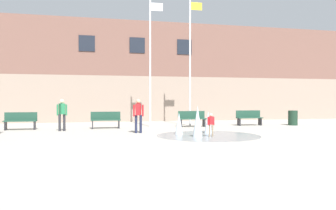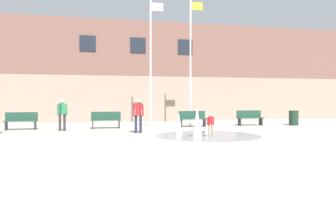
% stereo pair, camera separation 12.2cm
% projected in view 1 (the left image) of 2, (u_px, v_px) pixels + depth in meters
% --- Properties ---
extents(ground_plane, '(100.00, 100.00, 0.00)m').
position_uv_depth(ground_plane, '(213.00, 159.00, 8.60)').
color(ground_plane, '#9E998E').
extents(library_building, '(36.00, 6.05, 7.27)m').
position_uv_depth(library_building, '(132.00, 74.00, 26.35)').
color(library_building, gray).
rests_on(library_building, ground).
extents(splash_fountain, '(4.47, 4.47, 1.30)m').
position_uv_depth(splash_fountain, '(199.00, 126.00, 14.31)').
color(splash_fountain, gray).
rests_on(splash_fountain, ground).
extents(park_bench_far_left, '(1.60, 0.44, 0.91)m').
position_uv_depth(park_bench_far_left, '(20.00, 121.00, 16.92)').
color(park_bench_far_left, '#28282D').
rests_on(park_bench_far_left, ground).
extents(park_bench_under_left_flagpole, '(1.60, 0.44, 0.91)m').
position_uv_depth(park_bench_under_left_flagpole, '(106.00, 120.00, 17.76)').
color(park_bench_under_left_flagpole, '#28282D').
rests_on(park_bench_under_left_flagpole, ground).
extents(park_bench_near_trashcan, '(1.60, 0.44, 0.91)m').
position_uv_depth(park_bench_near_trashcan, '(192.00, 118.00, 18.88)').
color(park_bench_near_trashcan, '#28282D').
rests_on(park_bench_near_trashcan, ground).
extents(park_bench_far_right, '(1.60, 0.44, 0.91)m').
position_uv_depth(park_bench_far_right, '(249.00, 118.00, 19.95)').
color(park_bench_far_right, '#28282D').
rests_on(park_bench_far_right, ground).
extents(adult_watching, '(0.50, 0.39, 1.59)m').
position_uv_depth(adult_watching, '(138.00, 113.00, 15.29)').
color(adult_watching, '#1E233D').
rests_on(adult_watching, ground).
extents(child_running, '(0.31, 0.20, 0.99)m').
position_uv_depth(child_running, '(211.00, 123.00, 13.73)').
color(child_running, '#89755B').
rests_on(child_running, ground).
extents(teen_by_trashcan, '(0.50, 0.39, 1.59)m').
position_uv_depth(teen_by_trashcan, '(62.00, 112.00, 16.26)').
color(teen_by_trashcan, '#28282D').
rests_on(teen_by_trashcan, ground).
extents(flagpole_left, '(0.80, 0.10, 7.62)m').
position_uv_depth(flagpole_left, '(151.00, 57.00, 19.09)').
color(flagpole_left, silver).
rests_on(flagpole_left, ground).
extents(flagpole_right, '(0.80, 0.10, 7.82)m').
position_uv_depth(flagpole_right, '(190.00, 57.00, 19.63)').
color(flagpole_right, silver).
rests_on(flagpole_right, ground).
extents(trash_can, '(0.56, 0.56, 0.90)m').
position_uv_depth(trash_can, '(293.00, 118.00, 20.08)').
color(trash_can, '#193323').
rests_on(trash_can, ground).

